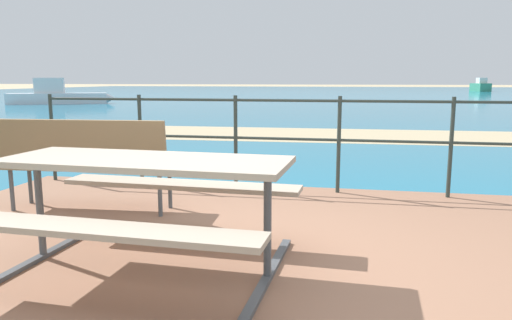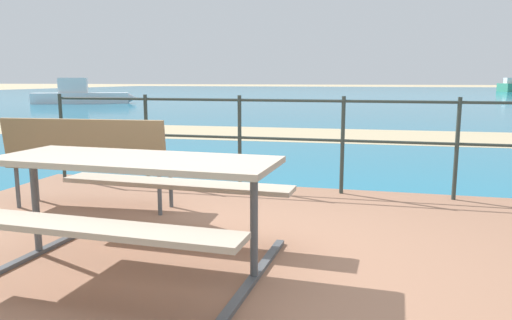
% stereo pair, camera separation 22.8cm
% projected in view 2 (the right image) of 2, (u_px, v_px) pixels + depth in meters
% --- Properties ---
extents(ground_plane, '(240.00, 240.00, 0.00)m').
position_uv_depth(ground_plane, '(227.00, 276.00, 3.29)').
color(ground_plane, tan).
extents(patio_paving, '(6.40, 5.20, 0.06)m').
position_uv_depth(patio_paving, '(227.00, 272.00, 3.29)').
color(patio_paving, '#996B51').
rests_on(patio_paving, ground).
extents(sea_water, '(90.00, 90.00, 0.01)m').
position_uv_depth(sea_water, '(366.00, 95.00, 41.57)').
color(sea_water, teal).
rests_on(sea_water, ground).
extents(beach_strip, '(54.06, 4.41, 0.01)m').
position_uv_depth(beach_strip, '(335.00, 135.00, 11.49)').
color(beach_strip, tan).
rests_on(beach_strip, ground).
extents(picnic_table, '(1.94, 1.51, 0.75)m').
position_uv_depth(picnic_table, '(136.00, 184.00, 3.22)').
color(picnic_table, tan).
rests_on(picnic_table, patio_paving).
extents(park_bench, '(1.67, 0.52, 0.90)m').
position_uv_depth(park_bench, '(88.00, 156.00, 4.67)').
color(park_bench, '#8C704C').
rests_on(park_bench, patio_paving).
extents(railing_fence, '(5.94, 0.04, 1.08)m').
position_uv_depth(railing_fence, '(290.00, 132.00, 5.46)').
color(railing_fence, '#2D3833').
rests_on(railing_fence, patio_paving).
extents(boat_near, '(5.29, 3.08, 1.39)m').
position_uv_depth(boat_near, '(81.00, 95.00, 26.51)').
color(boat_near, silver).
rests_on(boat_near, sea_water).
extents(boat_mid, '(1.66, 3.48, 1.47)m').
position_uv_depth(boat_mid, '(507.00, 87.00, 51.54)').
color(boat_mid, '#338466').
rests_on(boat_mid, sea_water).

